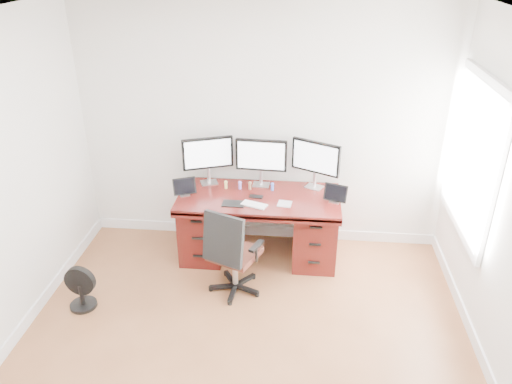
# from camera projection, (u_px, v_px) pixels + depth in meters

# --- Properties ---
(ground) EXTENTS (4.50, 4.50, 0.00)m
(ground) POSITION_uv_depth(u_px,v_px,m) (238.00, 382.00, 3.98)
(ground) COLOR brown
(ground) RESTS_ON ground
(back_wall) EXTENTS (4.00, 0.10, 2.70)m
(back_wall) POSITION_uv_depth(u_px,v_px,m) (263.00, 128.00, 5.37)
(back_wall) COLOR white
(back_wall) RESTS_ON ground
(desk) EXTENTS (1.70, 0.80, 0.75)m
(desk) POSITION_uv_depth(u_px,v_px,m) (259.00, 223.00, 5.42)
(desk) COLOR #47110E
(desk) RESTS_ON ground
(office_chair) EXTENTS (0.66, 0.66, 0.94)m
(office_chair) POSITION_uv_depth(u_px,v_px,m) (233.00, 266.00, 4.87)
(office_chair) COLOR black
(office_chair) RESTS_ON ground
(floor_fan) EXTENTS (0.30, 0.25, 0.44)m
(floor_fan) POSITION_uv_depth(u_px,v_px,m) (80.00, 289.00, 4.71)
(floor_fan) COLOR black
(floor_fan) RESTS_ON ground
(monitor_left) EXTENTS (0.53, 0.23, 0.53)m
(monitor_left) POSITION_uv_depth(u_px,v_px,m) (208.00, 155.00, 5.38)
(monitor_left) COLOR silver
(monitor_left) RESTS_ON desk
(monitor_center) EXTENTS (0.55, 0.15, 0.53)m
(monitor_center) POSITION_uv_depth(u_px,v_px,m) (261.00, 157.00, 5.33)
(monitor_center) COLOR silver
(monitor_center) RESTS_ON desk
(monitor_right) EXTENTS (0.51, 0.28, 0.53)m
(monitor_right) POSITION_uv_depth(u_px,v_px,m) (316.00, 159.00, 5.27)
(monitor_right) COLOR silver
(monitor_right) RESTS_ON desk
(tablet_left) EXTENTS (0.25, 0.16, 0.19)m
(tablet_left) POSITION_uv_depth(u_px,v_px,m) (184.00, 188.00, 5.22)
(tablet_left) COLOR silver
(tablet_left) RESTS_ON desk
(tablet_right) EXTENTS (0.25, 0.14, 0.19)m
(tablet_right) POSITION_uv_depth(u_px,v_px,m) (335.00, 194.00, 5.09)
(tablet_right) COLOR silver
(tablet_right) RESTS_ON desk
(keyboard) EXTENTS (0.28, 0.19, 0.01)m
(keyboard) POSITION_uv_depth(u_px,v_px,m) (254.00, 205.00, 5.05)
(keyboard) COLOR silver
(keyboard) RESTS_ON desk
(trackpad) EXTENTS (0.16, 0.16, 0.01)m
(trackpad) POSITION_uv_depth(u_px,v_px,m) (285.00, 204.00, 5.08)
(trackpad) COLOR silver
(trackpad) RESTS_ON desk
(drawing_tablet) EXTENTS (0.23, 0.15, 0.01)m
(drawing_tablet) POSITION_uv_depth(u_px,v_px,m) (234.00, 204.00, 5.08)
(drawing_tablet) COLOR black
(drawing_tablet) RESTS_ON desk
(phone) EXTENTS (0.15, 0.08, 0.01)m
(phone) POSITION_uv_depth(u_px,v_px,m) (256.00, 197.00, 5.22)
(phone) COLOR black
(phone) RESTS_ON desk
(figurine_yellow) EXTENTS (0.04, 0.04, 0.09)m
(figurine_yellow) POSITION_uv_depth(u_px,v_px,m) (226.00, 184.00, 5.38)
(figurine_yellow) COLOR #E3C666
(figurine_yellow) RESTS_ON desk
(figurine_purple) EXTENTS (0.04, 0.04, 0.09)m
(figurine_purple) POSITION_uv_depth(u_px,v_px,m) (240.00, 185.00, 5.37)
(figurine_purple) COLOR #9373E6
(figurine_purple) RESTS_ON desk
(figurine_brown) EXTENTS (0.04, 0.04, 0.09)m
(figurine_brown) POSITION_uv_depth(u_px,v_px,m) (250.00, 185.00, 5.36)
(figurine_brown) COLOR brown
(figurine_brown) RESTS_ON desk
(figurine_blue) EXTENTS (0.04, 0.04, 0.09)m
(figurine_blue) POSITION_uv_depth(u_px,v_px,m) (272.00, 186.00, 5.34)
(figurine_blue) COLOR #4965D8
(figurine_blue) RESTS_ON desk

